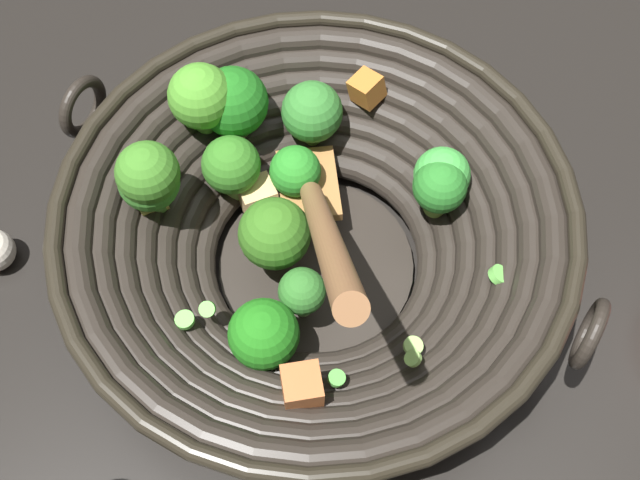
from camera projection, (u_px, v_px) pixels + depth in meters
name	position (u px, v px, depth m)	size (l,w,h in m)	color
ground_plane	(316.00, 269.00, 0.67)	(4.00, 4.00, 0.00)	black
wok	(312.00, 228.00, 0.61)	(0.41, 0.44, 0.28)	black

